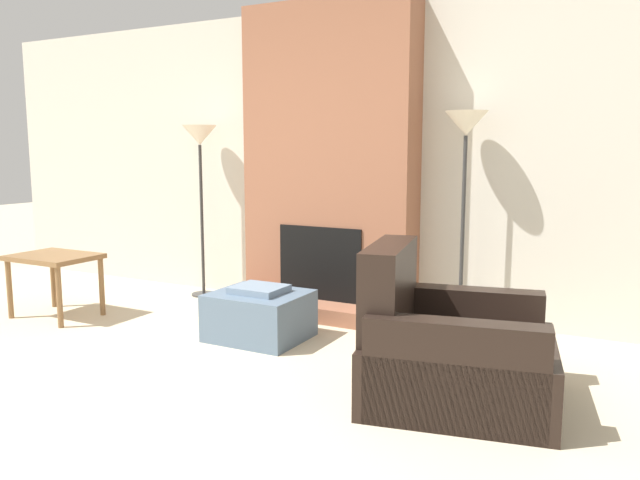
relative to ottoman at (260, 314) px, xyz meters
The scene contains 8 objects.
ground_plane 1.77m from the ottoman, 87.62° to the right, with size 24.00×24.00×0.00m, color beige.
wall_back 1.63m from the ottoman, 86.48° to the left, with size 8.08×0.06×2.60m, color beige.
fireplace 1.44m from the ottoman, 85.71° to the left, with size 1.52×0.63×2.60m.
ottoman is the anchor object (origin of this frame).
armchair 1.61m from the ottoman, 16.79° to the right, with size 1.17×1.10×0.87m.
side_table 1.89m from the ottoman, behind, with size 0.68×0.51×0.53m.
floor_lamp_left 1.97m from the ottoman, 143.80° to the left, with size 0.32×0.32×1.62m.
floor_lamp_right 2.01m from the ottoman, 35.93° to the left, with size 0.32×0.32×1.68m.
Camera 1 is at (2.42, -1.99, 1.40)m, focal length 35.00 mm.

